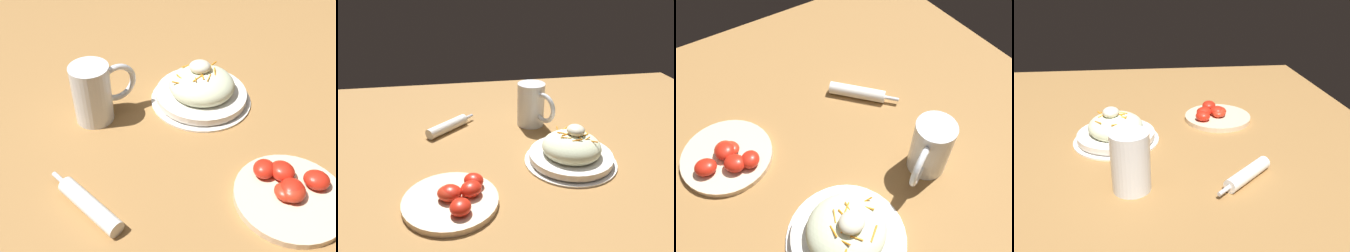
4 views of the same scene
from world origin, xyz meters
TOP-DOWN VIEW (x-y plane):
  - ground_plane at (0.00, 0.00)m, footprint 1.43×1.43m
  - salad_plate at (-0.03, 0.04)m, footprint 0.23×0.23m
  - beer_mug at (-0.26, -0.01)m, footprint 0.14×0.09m
  - napkin_roll at (-0.26, -0.26)m, footprint 0.13×0.15m
  - tomato_plate at (0.09, -0.26)m, footprint 0.20×0.20m

SIDE VIEW (x-z plane):
  - ground_plane at x=0.00m, z-range 0.00..0.00m
  - tomato_plate at x=0.09m, z-range -0.01..0.04m
  - napkin_roll at x=-0.26m, z-range 0.00..0.03m
  - salad_plate at x=-0.03m, z-range -0.02..0.08m
  - beer_mug at x=-0.26m, z-range -0.01..0.12m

